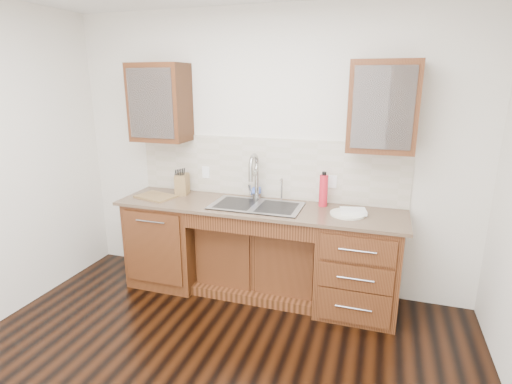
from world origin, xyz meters
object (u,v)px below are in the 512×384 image
(soap_bottle, at_px, (256,190))
(water_bottle, at_px, (323,191))
(cutting_board, at_px, (156,196))
(plate, at_px, (348,214))
(knife_block, at_px, (182,184))

(soap_bottle, relative_size, water_bottle, 0.52)
(soap_bottle, bearing_deg, cutting_board, -159.40)
(plate, xyz_separation_m, knife_block, (-1.68, 0.16, 0.10))
(cutting_board, bearing_deg, knife_block, 43.63)
(soap_bottle, height_order, water_bottle, water_bottle)
(plate, bearing_deg, cutting_board, -178.93)
(cutting_board, bearing_deg, plate, 1.07)
(plate, height_order, cutting_board, same)
(water_bottle, relative_size, knife_block, 1.43)
(plate, relative_size, knife_block, 1.47)
(water_bottle, relative_size, cutting_board, 0.80)
(soap_bottle, relative_size, cutting_board, 0.42)
(plate, relative_size, cutting_board, 0.83)
(soap_bottle, relative_size, plate, 0.51)
(plate, distance_m, cutting_board, 1.88)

